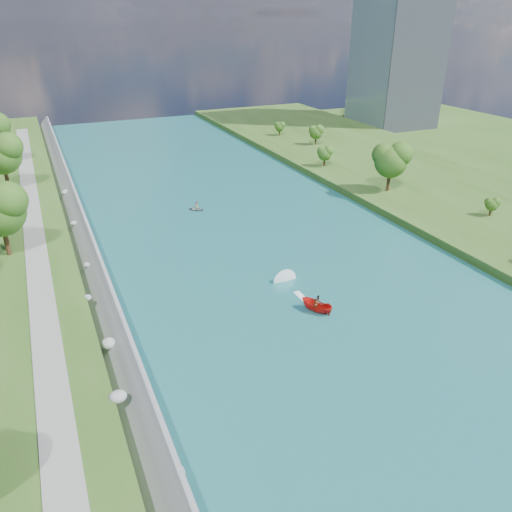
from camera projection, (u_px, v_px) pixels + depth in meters
name	position (u px, v px, depth m)	size (l,w,h in m)	color
ground	(328.00, 318.00, 62.87)	(260.00, 260.00, 0.00)	#2D5119
river_water	(262.00, 254.00, 79.25)	(55.00, 240.00, 0.10)	#185C5D
berm_east	(493.00, 206.00, 97.10)	(44.00, 240.00, 1.50)	#2D5119
riprap_bank	(94.00, 279.00, 68.31)	(4.58, 236.00, 4.30)	slate
riverside_path	(39.00, 274.00, 65.79)	(3.00, 200.00, 0.10)	gray
office_tower	(400.00, 29.00, 157.89)	(22.00, 22.00, 60.00)	gray
trees_east	(440.00, 189.00, 89.03)	(15.26, 133.91, 11.78)	#224612
motorboat	(311.00, 301.00, 64.83)	(3.66, 19.04, 2.12)	red
raft	(197.00, 208.00, 96.62)	(3.65, 3.62, 1.70)	gray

